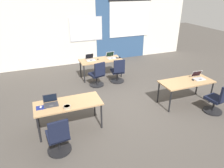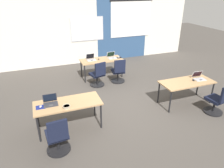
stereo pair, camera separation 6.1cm
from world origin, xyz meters
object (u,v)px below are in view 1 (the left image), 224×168
mouse_near_right_end (193,80)px  laptop_far_left (90,59)px  chair_far_right (118,73)px  mouse_far_left (98,59)px  laptop_near_right_end (198,77)px  chair_near_right_end (217,101)px  mouse_far_right (118,57)px  desk_far_center (101,61)px  desk_near_left (68,105)px  laptop_near_left_end (51,102)px  snack_bowl (67,107)px  chair_near_left_end (59,139)px  chair_far_left (97,76)px  laptop_far_right (111,57)px  mouse_near_left_end (41,107)px  desk_near_right (186,83)px

mouse_near_right_end → laptop_far_left: laptop_far_left is taller
chair_far_right → mouse_far_left: (-0.53, 0.72, 0.36)m
laptop_near_right_end → chair_near_right_end: laptop_near_right_end is taller
mouse_far_right → desk_far_center: bearing=178.3°
desk_far_center → mouse_near_right_end: mouse_near_right_end is taller
desk_near_left → laptop_near_left_end: size_ratio=4.81×
desk_far_center → chair_near_right_end: 4.23m
desk_near_left → snack_bowl: snack_bowl is taller
mouse_near_right_end → mouse_far_left: bearing=126.0°
desk_near_left → chair_far_right: 3.04m
chair_near_right_end → chair_near_left_end: (-4.33, -0.00, 0.00)m
laptop_near_left_end → chair_far_left: bearing=49.0°
laptop_near_left_end → mouse_far_left: 3.42m
desk_far_center → chair_near_right_end: (2.20, -3.59, -0.28)m
mouse_near_right_end → mouse_far_left: 3.51m
desk_near_left → laptop_near_right_end: 3.95m
chair_near_right_end → chair_near_left_end: bearing=-8.4°
laptop_far_right → laptop_near_left_end: 3.78m
chair_far_right → laptop_near_right_end: bearing=136.5°
desk_near_left → chair_near_left_end: chair_near_left_end is taller
laptop_near_right_end → mouse_near_left_end: bearing=-175.1°
desk_near_right → laptop_far_right: (-1.31, 2.85, 0.11)m
laptop_near_left_end → snack_bowl: (0.33, -0.31, -0.02)m
laptop_near_left_end → snack_bowl: laptop_near_left_end is taller
laptop_far_left → snack_bowl: laptop_far_left is taller
chair_near_right_end → laptop_near_left_end: laptop_near_left_end is taller
desk_near_right → laptop_far_left: size_ratio=4.58×
mouse_near_right_end → mouse_near_left_end: 4.33m
laptop_far_left → snack_bowl: bearing=-118.5°
desk_near_left → laptop_near_left_end: bearing=167.8°
laptop_near_right_end → laptop_far_right: laptop_far_right is taller
laptop_far_right → chair_far_left: (-0.81, -0.78, -0.39)m
snack_bowl → mouse_far_right: bearing=50.1°
desk_near_right → laptop_far_left: bearing=126.5°
chair_near_left_end → laptop_far_left: (1.73, 3.68, 0.39)m
laptop_near_left_end → desk_far_center: bearing=52.4°
laptop_far_right → mouse_far_left: 0.55m
laptop_near_left_end → mouse_near_right_end: bearing=-0.8°
desk_far_center → laptop_far_left: 0.41m
laptop_near_left_end → chair_near_left_end: bearing=-88.3°
desk_far_center → chair_far_left: chair_far_left is taller
chair_far_right → chair_far_left: (-0.80, -0.04, 0.00)m
mouse_far_left → chair_far_left: size_ratio=0.12×
chair_far_left → snack_bowl: (-1.44, -2.30, 0.38)m
mouse_near_left_end → laptop_near_left_end: bearing=18.4°
laptop_near_right_end → mouse_near_right_end: (-0.23, -0.04, -0.03)m
mouse_far_left → mouse_far_right: bearing=-3.5°
mouse_near_left_end → snack_bowl: bearing=-22.7°
mouse_near_right_end → mouse_far_left: (-2.07, 2.84, 0.00)m
chair_near_right_end → mouse_far_right: bearing=-75.7°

